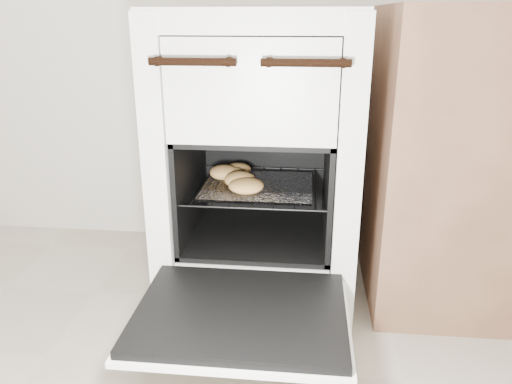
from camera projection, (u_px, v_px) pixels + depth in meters
stove at (261, 163)px, 1.65m from camera, size 0.61×0.67×0.93m
oven_door at (241, 315)px, 1.26m from camera, size 0.54×0.42×0.04m
oven_rack at (259, 186)px, 1.61m from camera, size 0.44×0.42×0.01m
foil_sheet at (258, 186)px, 1.59m from camera, size 0.34×0.30×0.01m
baked_rolls at (237, 177)px, 1.60m from camera, size 0.21×0.31×0.05m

